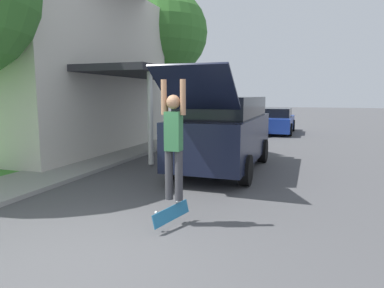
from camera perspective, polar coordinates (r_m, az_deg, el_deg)
name	(u,v)px	position (r m, az deg, el deg)	size (l,w,h in m)	color
ground_plane	(84,254)	(5.02, -17.50, -17.12)	(120.00, 120.00, 0.00)	#49494C
lawn	(4,151)	(14.59, -28.79, -1.04)	(10.00, 80.00, 0.08)	#478E38
sidewalk	(106,158)	(11.71, -14.19, -2.25)	(1.80, 80.00, 0.10)	gray
house	(22,33)	(15.76, -26.42, 16.22)	(11.55, 8.91, 8.61)	beige
lawn_tree_far	(164,33)	(18.43, -4.67, 17.96)	(4.42, 4.42, 7.41)	brown
suv_parked	(224,131)	(9.67, 5.39, 2.25)	(2.05, 5.55, 2.71)	black
car_down_street	(276,121)	(19.86, 13.83, 3.73)	(1.91, 4.52, 1.40)	navy
skateboarder	(174,139)	(5.43, -3.09, 0.84)	(0.41, 0.22, 1.93)	#38383D
skateboard	(171,214)	(5.58, -3.54, -11.49)	(0.34, 0.78, 0.29)	#236B99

